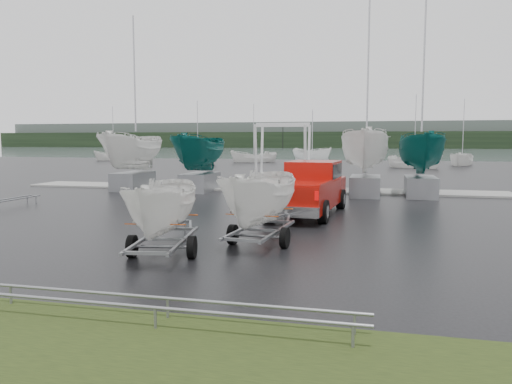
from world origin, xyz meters
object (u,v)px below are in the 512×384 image
at_px(trailer_hitched, 260,153).
at_px(trailer_parked, 162,162).
at_px(pickup_truck, 310,186).
at_px(boat_hoist, 283,147).

height_order(trailer_hitched, trailer_parked, trailer_hitched).
bearing_deg(pickup_truck, boat_hoist, 112.26).
relative_size(trailer_hitched, boat_hoist, 1.22).
bearing_deg(boat_hoist, trailer_parked, -89.49).
relative_size(pickup_truck, boat_hoist, 1.62).
relative_size(pickup_truck, trailer_hitched, 1.33).
xyz_separation_m(pickup_truck, boat_hoist, (-2.90, 9.18, 1.54)).
distance_m(pickup_truck, boat_hoist, 9.75).
bearing_deg(pickup_truck, trailer_hitched, -90.00).
distance_m(pickup_truck, trailer_parked, 9.31).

